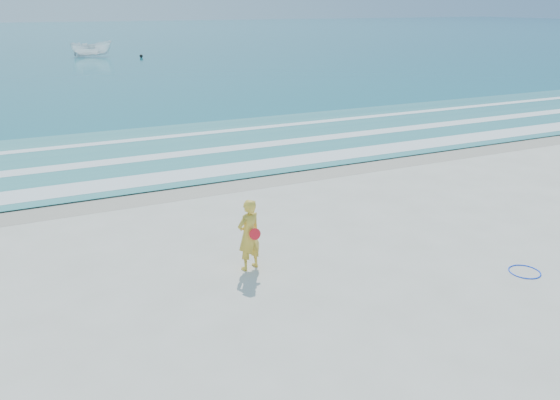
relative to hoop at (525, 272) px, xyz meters
name	(u,v)px	position (x,y,z in m)	size (l,w,h in m)	color
ground	(368,302)	(-4.07, 0.41, -0.01)	(400.00, 400.00, 0.00)	silver
wet_sand	(223,182)	(-4.07, 9.41, -0.01)	(400.00, 2.40, 0.00)	#B2A893
ocean	(48,37)	(-4.07, 105.41, 0.01)	(400.00, 190.00, 0.04)	#19727F
shallow	(184,149)	(-4.07, 14.41, 0.03)	(400.00, 10.00, 0.01)	#59B7AD
foam_near	(211,171)	(-4.07, 10.71, 0.04)	(400.00, 1.40, 0.01)	white
foam_mid	(189,153)	(-4.07, 13.61, 0.04)	(400.00, 0.90, 0.01)	white
foam_far	(169,136)	(-4.07, 16.91, 0.04)	(400.00, 0.60, 0.01)	white
hoop	(525,272)	(0.00, 0.00, 0.00)	(0.72, 0.72, 0.03)	#0E42FF
boat	(92,49)	(-1.87, 61.09, 0.92)	(1.74, 4.62, 1.78)	white
buoy	(141,56)	(3.02, 57.28, 0.22)	(0.38, 0.38, 0.38)	black
woman	(249,235)	(-5.73, 2.92, 0.85)	(0.73, 0.59, 1.72)	gold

